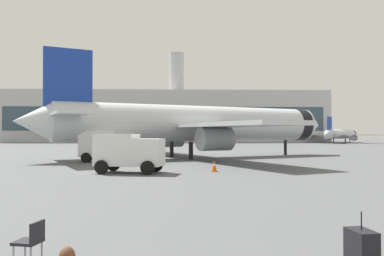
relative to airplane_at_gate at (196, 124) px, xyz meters
name	(u,v)px	position (x,y,z in m)	size (l,w,h in m)	color
airplane_at_gate	(196,124)	(0.00, 0.00, 0.00)	(33.85, 31.10, 10.50)	silver
airplane_taxiing	(341,134)	(42.44, 63.44, -1.26)	(18.19, 19.71, 6.89)	silver
service_truck	(105,144)	(-8.67, -5.28, -2.05)	(4.97, 2.86, 2.90)	white
cargo_van	(129,151)	(-5.19, -15.91, -2.21)	(4.72, 3.09, 2.60)	white
safety_cone_mid	(214,166)	(0.59, -15.18, -3.26)	(0.44, 0.44, 0.80)	#F2590C
rolling_suitcase	(362,248)	(1.69, -34.66, -3.27)	(0.48, 0.69, 1.10)	black
gate_chair	(31,239)	(-4.88, -34.20, -3.16)	(0.58, 0.58, 0.86)	black
terminal_building	(166,117)	(-5.50, 77.32, 4.00)	(95.38, 16.50, 27.05)	#B2B2B7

